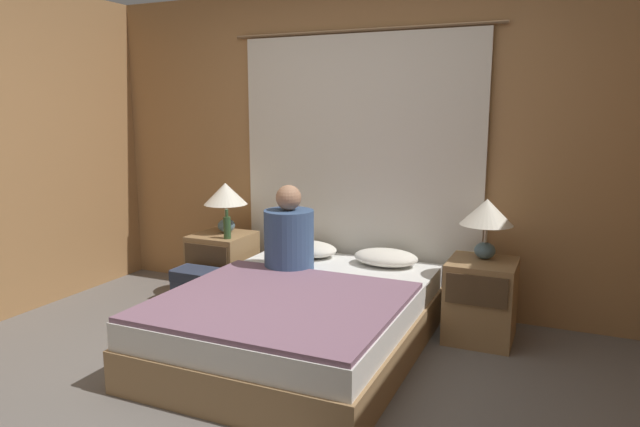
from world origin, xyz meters
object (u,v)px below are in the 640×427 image
nightstand_right (481,300)px  pillow_left (307,249)px  pillow_right (386,257)px  nightstand_left (223,266)px  beer_bottle_on_left_stand (227,227)px  lamp_right (487,216)px  lamp_left (226,197)px  bed (302,320)px  backpack_on_floor (196,289)px  person_left_in_bed (289,236)px

nightstand_right → pillow_left: bearing=175.1°
pillow_right → nightstand_right: bearing=-9.3°
nightstand_left → beer_bottle_on_left_stand: beer_bottle_on_left_stand is taller
nightstand_right → lamp_right: (0.00, 0.07, 0.58)m
lamp_left → beer_bottle_on_left_stand: 0.31m
bed → lamp_left: bearing=145.1°
nightstand_right → lamp_left: lamp_left is taller
lamp_left → backpack_on_floor: lamp_left is taller
lamp_left → pillow_right: size_ratio=0.85×
bed → pillow_right: (0.32, 0.78, 0.27)m
nightstand_right → beer_bottle_on_left_stand: 1.99m
pillow_left → person_left_in_bed: bearing=-84.8°
beer_bottle_on_left_stand → bed: bearing=-30.6°
bed → nightstand_right: (1.04, 0.66, 0.07)m
nightstand_left → pillow_right: nightstand_left is taller
backpack_on_floor → lamp_left: bearing=93.2°
nightstand_right → pillow_left: size_ratio=1.14×
pillow_right → person_left_in_bed: (-0.61, -0.38, 0.19)m
lamp_left → person_left_in_bed: bearing=-23.9°
nightstand_left → backpack_on_floor: bearing=-86.3°
lamp_right → backpack_on_floor: 2.21m
bed → nightstand_left: nightstand_left is taller
nightstand_right → pillow_left: (-1.37, 0.12, 0.20)m
pillow_left → bed: bearing=-67.3°
nightstand_right → pillow_left: nightstand_right is taller
bed → nightstand_right: 1.24m
bed → beer_bottle_on_left_stand: beer_bottle_on_left_stand is taller
pillow_right → lamp_right: bearing=-3.8°
pillow_left → beer_bottle_on_left_stand: size_ratio=2.07×
beer_bottle_on_left_stand → backpack_on_floor: size_ratio=0.64×
lamp_right → backpack_on_floor: size_ratio=1.13×
bed → person_left_in_bed: person_left_in_bed is taller
nightstand_right → lamp_right: bearing=90.0°
beer_bottle_on_left_stand → backpack_on_floor: beer_bottle_on_left_stand is taller
lamp_left → bed: bearing=-34.9°
nightstand_right → pillow_right: nightstand_right is taller
nightstand_right → pillow_right: 0.75m
nightstand_left → beer_bottle_on_left_stand: size_ratio=2.36×
pillow_right → person_left_in_bed: 0.75m
lamp_left → lamp_right: bearing=0.0°
lamp_right → backpack_on_floor: lamp_right is taller
person_left_in_bed → beer_bottle_on_left_stand: person_left_in_bed is taller
bed → lamp_right: size_ratio=4.76×
nightstand_right → lamp_left: size_ratio=1.34×
nightstand_right → beer_bottle_on_left_stand: bearing=-176.5°
lamp_right → pillow_left: size_ratio=0.85×
bed → backpack_on_floor: bearing=166.3°
bed → person_left_in_bed: bearing=126.3°
pillow_left → beer_bottle_on_left_stand: bearing=-157.8°
lamp_left → backpack_on_floor: (0.03, -0.48, -0.65)m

